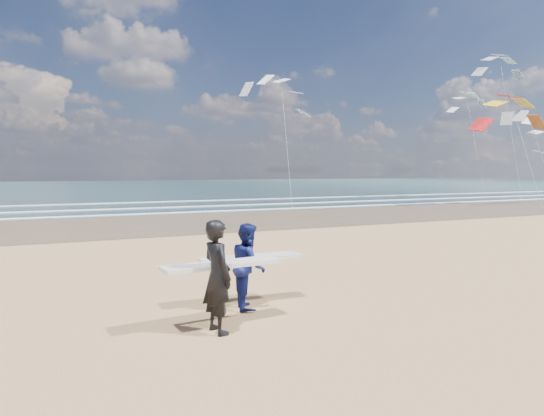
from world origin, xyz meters
name	(u,v)px	position (x,y,z in m)	size (l,w,h in m)	color
wet_sand_strip	(423,210)	(20.00, 18.00, 0.01)	(220.00, 12.00, 0.01)	#4D3E29
ocean	(203,186)	(20.00, 72.00, 0.01)	(220.00, 100.00, 0.02)	#182F36
foam_breakers	(344,201)	(20.00, 28.10, 0.05)	(220.00, 11.70, 0.05)	white
surfer_near	(218,275)	(-1.24, -0.41, 1.01)	(2.24, 1.11, 1.99)	black
surfer_far	(248,265)	(-0.20, 0.76, 0.89)	(2.21, 1.13, 1.76)	#0D144A
kite_0	(519,127)	(28.77, 17.59, 6.07)	(7.37, 4.91, 9.98)	slate
kite_1	(285,125)	(13.10, 26.06, 6.37)	(6.24, 4.79, 11.24)	slate
kite_2	(508,109)	(37.29, 25.67, 8.75)	(6.40, 4.80, 15.59)	slate
kite_5	(473,135)	(38.11, 30.57, 6.64)	(5.35, 4.69, 12.39)	slate
kite_7	(538,144)	(42.23, 25.97, 5.54)	(6.84, 4.85, 9.37)	slate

